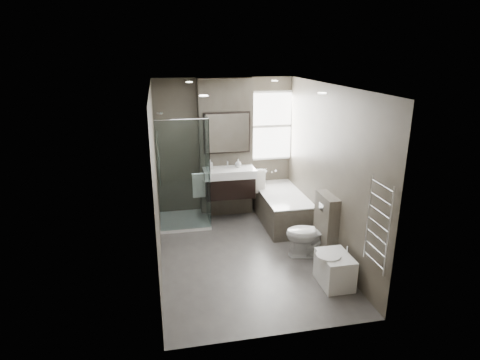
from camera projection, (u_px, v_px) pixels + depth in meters
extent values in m
cube|color=#484542|center=(245.00, 256.00, 6.32)|extent=(2.65, 3.85, 0.05)
cube|color=silver|center=(246.00, 84.00, 5.50)|extent=(2.65, 3.85, 0.05)
cube|color=#524B3F|center=(224.00, 147.00, 7.70)|extent=(2.65, 0.05, 2.60)
cube|color=#524B3F|center=(285.00, 231.00, 4.11)|extent=(2.65, 0.05, 2.60)
cube|color=#524B3F|center=(154.00, 182.00, 5.66)|extent=(0.05, 3.85, 2.60)
cube|color=#524B3F|center=(330.00, 171.00, 6.16)|extent=(0.05, 3.85, 2.60)
cube|color=#4D473D|center=(226.00, 148.00, 7.56)|extent=(1.00, 0.25, 2.60)
cube|color=black|center=(229.00, 186.00, 7.43)|extent=(0.90, 0.45, 0.38)
cube|color=white|center=(229.00, 173.00, 7.35)|extent=(0.95, 0.47, 0.15)
cylinder|color=silver|center=(227.00, 163.00, 7.47)|extent=(0.03, 0.03, 0.12)
cylinder|color=silver|center=(228.00, 161.00, 7.40)|extent=(0.02, 0.12, 0.02)
cube|color=black|center=(227.00, 133.00, 7.31)|extent=(0.86, 0.06, 0.76)
cube|color=white|center=(227.00, 133.00, 7.28)|extent=(0.80, 0.02, 0.70)
cube|color=white|center=(199.00, 186.00, 7.29)|extent=(0.24, 0.06, 0.44)
cube|color=white|center=(259.00, 182.00, 7.50)|extent=(0.24, 0.06, 0.44)
cube|color=white|center=(185.00, 221.00, 7.49)|extent=(0.90, 0.90, 0.06)
cube|color=white|center=(184.00, 177.00, 6.77)|extent=(0.88, 0.01, 1.94)
cube|color=white|center=(207.00, 168.00, 7.27)|extent=(0.01, 0.88, 1.94)
cylinder|color=silver|center=(159.00, 159.00, 7.04)|extent=(0.02, 0.02, 1.00)
cube|color=#4D473D|center=(282.00, 208.00, 7.43)|extent=(0.75, 1.60, 0.55)
cube|color=white|center=(282.00, 194.00, 7.34)|extent=(0.75, 1.60, 0.03)
cube|color=white|center=(282.00, 197.00, 7.36)|extent=(0.61, 1.42, 0.12)
cube|color=white|center=(271.00, 126.00, 7.71)|extent=(0.98, 0.04, 1.33)
cube|color=white|center=(271.00, 126.00, 7.69)|extent=(0.90, 0.01, 1.25)
cube|color=white|center=(271.00, 126.00, 7.69)|extent=(0.90, 0.01, 0.05)
imported|color=white|center=(310.00, 234.00, 6.18)|extent=(0.79, 0.55, 0.74)
cube|color=#4D473D|center=(326.00, 226.00, 6.15)|extent=(0.18, 0.55, 1.00)
cube|color=silver|center=(321.00, 207.00, 6.03)|extent=(0.01, 0.16, 0.11)
cube|color=white|center=(335.00, 270.00, 5.46)|extent=(0.40, 0.55, 0.44)
cylinder|color=white|center=(328.00, 256.00, 5.37)|extent=(0.33, 0.33, 0.06)
cylinder|color=silver|center=(347.00, 249.00, 5.40)|extent=(0.02, 0.02, 0.10)
cylinder|color=silver|center=(389.00, 233.00, 4.50)|extent=(0.03, 0.03, 1.10)
cylinder|color=silver|center=(368.00, 217.00, 4.92)|extent=(0.03, 0.03, 1.10)
cube|color=silver|center=(378.00, 224.00, 4.71)|extent=(0.02, 0.46, 1.00)
imported|color=white|center=(210.00, 164.00, 7.28)|extent=(0.08, 0.08, 0.18)
imported|color=white|center=(238.00, 163.00, 7.41)|extent=(0.12, 0.12, 0.15)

